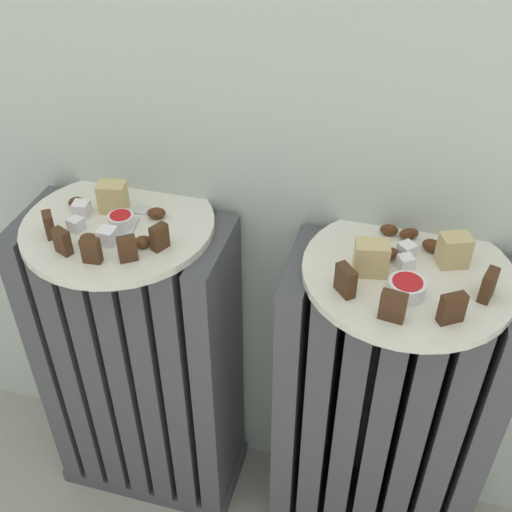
# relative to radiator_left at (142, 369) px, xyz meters

# --- Properties ---
(radiator_left) EXTENTS (0.33, 0.16, 0.60)m
(radiator_left) POSITION_rel_radiator_left_xyz_m (0.00, 0.00, 0.00)
(radiator_left) COLOR #47474C
(radiator_left) RESTS_ON ground_plane
(radiator_right) EXTENTS (0.33, 0.16, 0.60)m
(radiator_right) POSITION_rel_radiator_left_xyz_m (0.42, 0.00, 0.00)
(radiator_right) COLOR #47474C
(radiator_right) RESTS_ON ground_plane
(plate_left) EXTENTS (0.28, 0.28, 0.01)m
(plate_left) POSITION_rel_radiator_left_xyz_m (-0.00, -0.00, 0.31)
(plate_left) COLOR silver
(plate_left) RESTS_ON radiator_left
(plate_right) EXTENTS (0.28, 0.28, 0.01)m
(plate_right) POSITION_rel_radiator_left_xyz_m (0.42, -0.00, 0.31)
(plate_right) COLOR silver
(plate_right) RESTS_ON radiator_right
(dark_cake_slice_left_0) EXTENTS (0.03, 0.03, 0.04)m
(dark_cake_slice_left_0) POSITION_rel_radiator_left_xyz_m (-0.08, -0.06, 0.33)
(dark_cake_slice_left_0) COLOR #472B19
(dark_cake_slice_left_0) RESTS_ON plate_left
(dark_cake_slice_left_1) EXTENTS (0.03, 0.02, 0.04)m
(dark_cake_slice_left_1) POSITION_rel_radiator_left_xyz_m (-0.04, -0.09, 0.33)
(dark_cake_slice_left_1) COLOR #472B19
(dark_cake_slice_left_1) RESTS_ON plate_left
(dark_cake_slice_left_2) EXTENTS (0.03, 0.02, 0.04)m
(dark_cake_slice_left_2) POSITION_rel_radiator_left_xyz_m (0.01, -0.09, 0.33)
(dark_cake_slice_left_2) COLOR #472B19
(dark_cake_slice_left_2) RESTS_ON plate_left
(dark_cake_slice_left_3) EXTENTS (0.03, 0.02, 0.04)m
(dark_cake_slice_left_3) POSITION_rel_radiator_left_xyz_m (0.05, -0.08, 0.33)
(dark_cake_slice_left_3) COLOR #472B19
(dark_cake_slice_left_3) RESTS_ON plate_left
(dark_cake_slice_left_4) EXTENTS (0.02, 0.03, 0.04)m
(dark_cake_slice_left_4) POSITION_rel_radiator_left_xyz_m (0.08, -0.04, 0.33)
(dark_cake_slice_left_4) COLOR #472B19
(dark_cake_slice_left_4) RESTS_ON plate_left
(marble_cake_slice_left_0) EXTENTS (0.04, 0.04, 0.05)m
(marble_cake_slice_left_0) POSITION_rel_radiator_left_xyz_m (-0.02, 0.03, 0.34)
(marble_cake_slice_left_0) COLOR tan
(marble_cake_slice_left_0) RESTS_ON plate_left
(turkish_delight_left_0) EXTENTS (0.02, 0.02, 0.02)m
(turkish_delight_left_0) POSITION_rel_radiator_left_xyz_m (-0.05, -0.03, 0.32)
(turkish_delight_left_0) COLOR white
(turkish_delight_left_0) RESTS_ON plate_left
(turkish_delight_left_1) EXTENTS (0.02, 0.02, 0.02)m
(turkish_delight_left_1) POSITION_rel_radiator_left_xyz_m (0.01, -0.05, 0.33)
(turkish_delight_left_1) COLOR white
(turkish_delight_left_1) RESTS_ON plate_left
(turkish_delight_left_2) EXTENTS (0.03, 0.03, 0.02)m
(turkish_delight_left_2) POSITION_rel_radiator_left_xyz_m (-0.06, 0.00, 0.33)
(turkish_delight_left_2) COLOR white
(turkish_delight_left_2) RESTS_ON plate_left
(medjool_date_left_0) EXTENTS (0.03, 0.03, 0.02)m
(medjool_date_left_0) POSITION_rel_radiator_left_xyz_m (0.05, 0.02, 0.32)
(medjool_date_left_0) COLOR #4C2814
(medjool_date_left_0) RESTS_ON plate_left
(medjool_date_left_1) EXTENTS (0.03, 0.02, 0.02)m
(medjool_date_left_1) POSITION_rel_radiator_left_xyz_m (-0.02, -0.06, 0.32)
(medjool_date_left_1) COLOR #4C2814
(medjool_date_left_1) RESTS_ON plate_left
(medjool_date_left_2) EXTENTS (0.03, 0.03, 0.02)m
(medjool_date_left_2) POSITION_rel_radiator_left_xyz_m (-0.08, 0.02, 0.32)
(medjool_date_left_2) COLOR #4C2814
(medjool_date_left_2) RESTS_ON plate_left
(medjool_date_left_3) EXTENTS (0.03, 0.03, 0.02)m
(medjool_date_left_3) POSITION_rel_radiator_left_xyz_m (0.06, -0.04, 0.32)
(medjool_date_left_3) COLOR #4C2814
(medjool_date_left_3) RESTS_ON plate_left
(jam_bowl_left) EXTENTS (0.04, 0.04, 0.02)m
(jam_bowl_left) POSITION_rel_radiator_left_xyz_m (0.01, -0.01, 0.33)
(jam_bowl_left) COLOR white
(jam_bowl_left) RESTS_ON plate_left
(dark_cake_slice_right_0) EXTENTS (0.03, 0.03, 0.04)m
(dark_cake_slice_right_0) POSITION_rel_radiator_left_xyz_m (0.34, -0.07, 0.33)
(dark_cake_slice_right_0) COLOR #472B19
(dark_cake_slice_right_0) RESTS_ON plate_right
(dark_cake_slice_right_1) EXTENTS (0.03, 0.02, 0.04)m
(dark_cake_slice_right_1) POSITION_rel_radiator_left_xyz_m (0.40, -0.10, 0.33)
(dark_cake_slice_right_1) COLOR #472B19
(dark_cake_slice_right_1) RESTS_ON plate_right
(dark_cake_slice_right_2) EXTENTS (0.03, 0.03, 0.04)m
(dark_cake_slice_right_2) POSITION_rel_radiator_left_xyz_m (0.47, -0.08, 0.33)
(dark_cake_slice_right_2) COLOR #472B19
(dark_cake_slice_right_2) RESTS_ON plate_right
(dark_cake_slice_right_3) EXTENTS (0.02, 0.03, 0.04)m
(dark_cake_slice_right_3) POSITION_rel_radiator_left_xyz_m (0.51, -0.03, 0.33)
(dark_cake_slice_right_3) COLOR #472B19
(dark_cake_slice_right_3) RESTS_ON plate_right
(marble_cake_slice_right_0) EXTENTS (0.05, 0.04, 0.05)m
(marble_cake_slice_right_0) POSITION_rel_radiator_left_xyz_m (0.37, -0.02, 0.34)
(marble_cake_slice_right_0) COLOR tan
(marble_cake_slice_right_0) RESTS_ON plate_right
(marble_cake_slice_right_1) EXTENTS (0.05, 0.04, 0.05)m
(marble_cake_slice_right_1) POSITION_rel_radiator_left_xyz_m (0.47, 0.03, 0.34)
(marble_cake_slice_right_1) COLOR tan
(marble_cake_slice_right_1) RESTS_ON plate_right
(turkish_delight_right_0) EXTENTS (0.03, 0.03, 0.02)m
(turkish_delight_right_0) POSITION_rel_radiator_left_xyz_m (0.41, 0.03, 0.32)
(turkish_delight_right_0) COLOR white
(turkish_delight_right_0) RESTS_ON plate_right
(turkish_delight_right_1) EXTENTS (0.03, 0.03, 0.02)m
(turkish_delight_right_1) POSITION_rel_radiator_left_xyz_m (0.41, 0.00, 0.32)
(turkish_delight_right_1) COLOR white
(turkish_delight_right_1) RESTS_ON plate_right
(medjool_date_right_0) EXTENTS (0.03, 0.02, 0.02)m
(medjool_date_right_0) POSITION_rel_radiator_left_xyz_m (0.38, 0.07, 0.32)
(medjool_date_right_0) COLOR #4C2814
(medjool_date_right_0) RESTS_ON plate_right
(medjool_date_right_1) EXTENTS (0.03, 0.03, 0.02)m
(medjool_date_right_1) POSITION_rel_radiator_left_xyz_m (0.44, 0.05, 0.32)
(medjool_date_right_1) COLOR #4C2814
(medjool_date_right_1) RESTS_ON plate_right
(medjool_date_right_2) EXTENTS (0.03, 0.03, 0.02)m
(medjool_date_right_2) POSITION_rel_radiator_left_xyz_m (0.41, 0.07, 0.32)
(medjool_date_right_2) COLOR #4C2814
(medjool_date_right_2) RESTS_ON plate_right
(medjool_date_right_3) EXTENTS (0.03, 0.03, 0.02)m
(medjool_date_right_3) POSITION_rel_radiator_left_xyz_m (0.39, 0.02, 0.32)
(medjool_date_right_3) COLOR #4C2814
(medjool_date_right_3) RESTS_ON plate_right
(jam_bowl_right) EXTENTS (0.05, 0.05, 0.02)m
(jam_bowl_right) POSITION_rel_radiator_left_xyz_m (0.42, -0.05, 0.33)
(jam_bowl_right) COLOR white
(jam_bowl_right) RESTS_ON plate_right
(fork) EXTENTS (0.02, 0.10, 0.00)m
(fork) POSITION_rel_radiator_left_xyz_m (0.03, 0.01, 0.32)
(fork) COLOR silver
(fork) RESTS_ON plate_left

